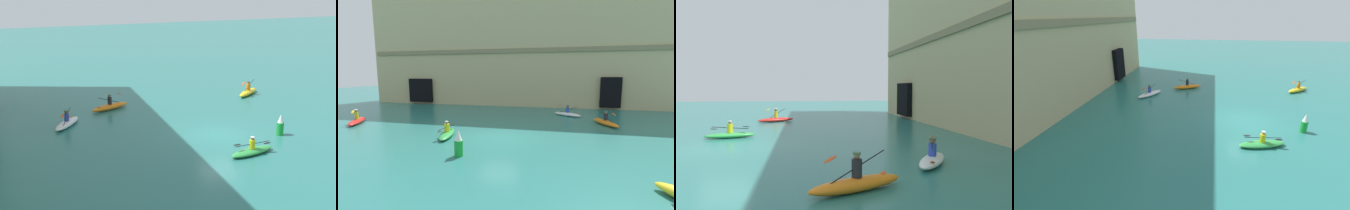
% 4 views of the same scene
% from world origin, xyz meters
% --- Properties ---
extents(ground_plane, '(120.00, 120.00, 0.00)m').
position_xyz_m(ground_plane, '(0.00, 0.00, 0.00)').
color(ground_plane, '#28706B').
extents(kayak_orange, '(1.90, 3.12, 1.15)m').
position_xyz_m(kayak_orange, '(7.54, 5.39, 0.25)').
color(kayak_orange, orange).
rests_on(kayak_orange, ground).
extents(kayak_white, '(2.85, 2.24, 1.09)m').
position_xyz_m(kayak_white, '(4.72, 8.84, 0.23)').
color(kayak_white, white).
rests_on(kayak_white, ground).
extents(kayak_yellow, '(2.38, 2.72, 1.22)m').
position_xyz_m(kayak_yellow, '(8.10, -6.26, 0.26)').
color(kayak_yellow, yellow).
rests_on(kayak_yellow, ground).
extents(kayak_green, '(1.48, 3.02, 1.04)m').
position_xyz_m(kayak_green, '(-3.44, -0.48, 0.21)').
color(kayak_green, green).
rests_on(kayak_green, ground).
extents(marker_buoy, '(0.44, 0.44, 1.35)m').
position_xyz_m(marker_buoy, '(-1.15, -3.65, 0.62)').
color(marker_buoy, green).
rests_on(marker_buoy, ground).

